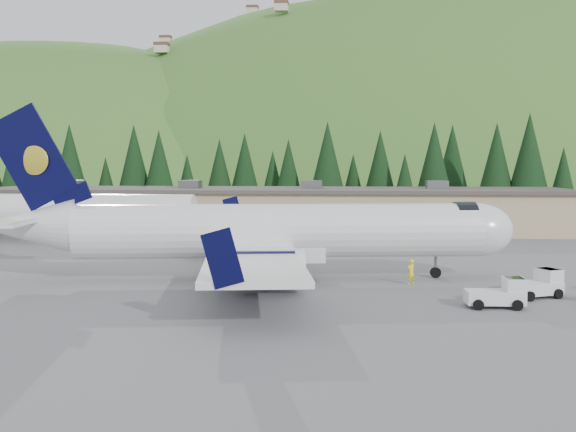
# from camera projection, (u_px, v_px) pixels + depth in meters

# --- Properties ---
(ground) EXTENTS (600.00, 600.00, 0.00)m
(ground) POSITION_uv_depth(u_px,v_px,m) (280.00, 279.00, 50.09)
(ground) COLOR slate
(airliner) EXTENTS (36.44, 34.34, 12.10)m
(airliner) POSITION_uv_depth(u_px,v_px,m) (265.00, 233.00, 49.80)
(airliner) COLOR white
(airliner) RESTS_ON ground
(second_airliner) EXTENTS (27.50, 11.00, 10.05)m
(second_airliner) POSITION_uv_depth(u_px,v_px,m) (60.00, 210.00, 73.96)
(second_airliner) COLOR white
(second_airliner) RESTS_ON ground
(baggage_tug_a) EXTENTS (3.22, 2.02, 1.69)m
(baggage_tug_a) POSITION_uv_depth(u_px,v_px,m) (500.00, 294.00, 40.12)
(baggage_tug_a) COLOR silver
(baggage_tug_a) RESTS_ON ground
(terminal_building) EXTENTS (71.00, 17.00, 6.10)m
(terminal_building) POSITION_uv_depth(u_px,v_px,m) (271.00, 209.00, 88.11)
(terminal_building) COLOR tan
(terminal_building) RESTS_ON ground
(baggage_tug_d) EXTENTS (3.54, 2.96, 1.69)m
(baggage_tug_d) POSITION_uv_depth(u_px,v_px,m) (538.00, 285.00, 43.20)
(baggage_tug_d) COLOR silver
(baggage_tug_d) RESTS_ON ground
(ramp_worker) EXTENTS (0.73, 0.71, 1.70)m
(ramp_worker) POSITION_uv_depth(u_px,v_px,m) (411.00, 272.00, 47.76)
(ramp_worker) COLOR yellow
(ramp_worker) RESTS_ON ground
(tree_line) EXTENTS (112.42, 18.07, 14.31)m
(tree_line) POSITION_uv_depth(u_px,v_px,m) (299.00, 168.00, 110.47)
(tree_line) COLOR black
(tree_line) RESTS_ON ground
(hills) EXTENTS (614.00, 330.00, 300.00)m
(hills) POSITION_uv_depth(u_px,v_px,m) (488.00, 420.00, 257.10)
(hills) COLOR #386327
(hills) RESTS_ON ground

